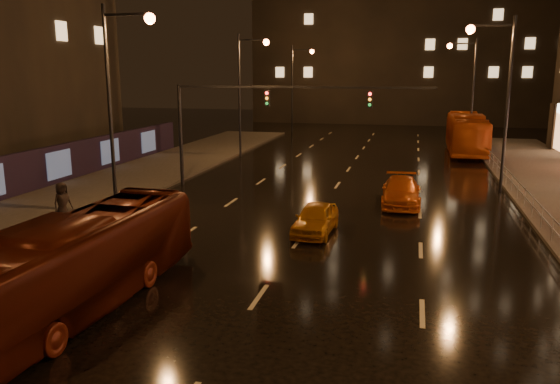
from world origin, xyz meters
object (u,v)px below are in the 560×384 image
bus_curb (466,133)px  taxi_near (316,219)px  taxi_far (401,191)px  pedestrian_c (62,203)px  bus_red (80,262)px

bus_curb → taxi_near: 28.90m
taxi_far → pedestrian_c: pedestrian_c is taller
bus_curb → taxi_far: bearing=-102.6°
taxi_near → pedestrian_c: size_ratio=2.08×
taxi_far → pedestrian_c: (-15.00, -7.98, 0.38)m
taxi_near → pedestrian_c: 11.61m
bus_red → pedestrian_c: bus_red is taller
bus_red → taxi_near: bus_red is taller
bus_curb → taxi_near: bus_curb is taller
bus_curb → taxi_near: bearing=-106.4°
taxi_near → bus_red: bearing=-117.6°
taxi_far → pedestrian_c: size_ratio=2.59×
bus_curb → taxi_far: 21.78m
bus_red → taxi_near: size_ratio=2.62×
bus_curb → pedestrian_c: size_ratio=6.55×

